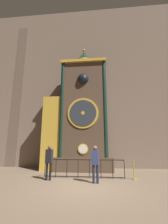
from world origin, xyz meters
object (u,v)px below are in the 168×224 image
(clock_tower, at_px, (79,115))
(visitor_far, at_px, (95,160))
(visitor_near, at_px, (49,159))
(stanchion_post, at_px, (134,173))

(clock_tower, xyz_separation_m, visitor_far, (1.25, -3.33, -2.88))
(visitor_near, height_order, stanchion_post, visitor_near)
(clock_tower, height_order, visitor_far, clock_tower)
(clock_tower, relative_size, stanchion_post, 9.83)
(visitor_far, relative_size, stanchion_post, 1.77)
(clock_tower, height_order, stanchion_post, clock_tower)
(visitor_far, bearing_deg, visitor_near, 178.96)
(clock_tower, distance_m, visitor_far, 4.58)
(clock_tower, xyz_separation_m, visitor_near, (-1.13, -2.94, -2.89))
(visitor_near, xyz_separation_m, visitor_far, (2.39, -0.38, 0.01))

